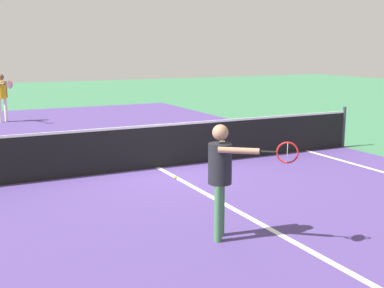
{
  "coord_description": "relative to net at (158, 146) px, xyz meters",
  "views": [
    {
      "loc": [
        -4.06,
        -9.85,
        2.57
      ],
      "look_at": [
        -0.42,
        -2.52,
        1.0
      ],
      "focal_mm": 46.61,
      "sensor_mm": 36.0,
      "label": 1
    }
  ],
  "objects": [
    {
      "name": "tennis_ball_near_net",
      "position": [
        -0.05,
        -1.03,
        -0.46
      ],
      "size": [
        0.07,
        0.07,
        0.07
      ],
      "primitive_type": "sphere",
      "color": "#CCE033",
      "rests_on": "ground_plane"
    },
    {
      "name": "net",
      "position": [
        0.0,
        0.0,
        0.0
      ],
      "size": [
        10.71,
        0.09,
        1.07
      ],
      "color": "#33383D",
      "rests_on": "ground_plane"
    },
    {
      "name": "player_far",
      "position": [
        -2.24,
        8.85,
        0.57
      ],
      "size": [
        0.49,
        1.21,
        1.7
      ],
      "color": "white",
      "rests_on": "ground_plane"
    },
    {
      "name": "player_near",
      "position": [
        -0.82,
        -4.23,
        0.49
      ],
      "size": [
        0.86,
        0.95,
        1.59
      ],
      "color": "#3F7247",
      "rests_on": "ground_plane"
    },
    {
      "name": "ground_plane",
      "position": [
        0.0,
        0.0,
        -0.49
      ],
      "size": [
        60.0,
        60.0,
        0.0
      ],
      "primitive_type": "plane",
      "color": "#38724C"
    },
    {
      "name": "line_center_service",
      "position": [
        0.0,
        -3.2,
        -0.49
      ],
      "size": [
        0.1,
        6.4,
        0.01
      ],
      "primitive_type": "cube",
      "color": "white",
      "rests_on": "ground_plane"
    },
    {
      "name": "court_surface_inbounds",
      "position": [
        0.0,
        0.0,
        -0.49
      ],
      "size": [
        10.62,
        24.4,
        0.0
      ],
      "primitive_type": "cube",
      "color": "#4C387A",
      "rests_on": "ground_plane"
    }
  ]
}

